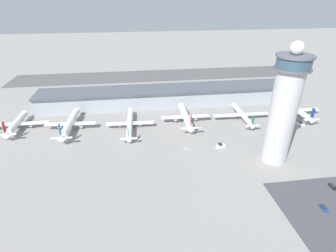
# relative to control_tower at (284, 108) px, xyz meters

# --- Properties ---
(ground_plane) EXTENTS (1000.00, 1000.00, 0.00)m
(ground_plane) POSITION_rel_control_tower_xyz_m (-46.07, 16.86, -30.82)
(ground_plane) COLOR gray
(terminal_building) EXTENTS (209.12, 25.00, 14.07)m
(terminal_building) POSITION_rel_control_tower_xyz_m (-46.07, 86.86, -23.69)
(terminal_building) COLOR #A3A8B2
(terminal_building) RESTS_ON ground
(runway_strip) EXTENTS (313.68, 44.00, 0.01)m
(runway_strip) POSITION_rel_control_tower_xyz_m (-46.07, 169.63, -30.82)
(runway_strip) COLOR #515154
(runway_strip) RESTS_ON ground
(control_tower) EXTENTS (17.44, 17.44, 64.00)m
(control_tower) POSITION_rel_control_tower_xyz_m (0.00, 0.00, 0.00)
(control_tower) COLOR #BCBCC1
(control_tower) RESTS_ON ground
(airplane_gate_alpha) EXTENTS (40.96, 34.14, 13.46)m
(airplane_gate_alpha) POSITION_rel_control_tower_xyz_m (-154.77, 56.00, -26.34)
(airplane_gate_alpha) COLOR white
(airplane_gate_alpha) RESTS_ON ground
(airplane_gate_bravo) EXTENTS (33.80, 42.45, 14.46)m
(airplane_gate_bravo) POSITION_rel_control_tower_xyz_m (-119.03, 50.79, -26.13)
(airplane_gate_bravo) COLOR white
(airplane_gate_bravo) RESTS_ON ground
(airplane_gate_charlie) EXTENTS (32.70, 44.86, 11.70)m
(airplane_gate_charlie) POSITION_rel_control_tower_xyz_m (-79.10, 47.74, -27.05)
(airplane_gate_charlie) COLOR white
(airplane_gate_charlie) RESTS_ON ground
(airplane_gate_delta) EXTENTS (34.49, 39.65, 14.62)m
(airplane_gate_delta) POSITION_rel_control_tower_xyz_m (-39.86, 51.07, -25.98)
(airplane_gate_delta) COLOR white
(airplane_gate_delta) RESTS_ON ground
(airplane_gate_echo) EXTENTS (41.72, 38.32, 11.37)m
(airplane_gate_echo) POSITION_rel_control_tower_xyz_m (1.70, 50.36, -26.85)
(airplane_gate_echo) COLOR white
(airplane_gate_echo) RESTS_ON ground
(airplane_gate_foxtrot) EXTENTS (37.06, 36.26, 13.49)m
(airplane_gate_foxtrot) POSITION_rel_control_tower_xyz_m (44.20, 50.81, -26.22)
(airplane_gate_foxtrot) COLOR silver
(airplane_gate_foxtrot) RESTS_ON ground
(service_truck_catering) EXTENTS (6.72, 4.24, 2.51)m
(service_truck_catering) POSITION_rel_control_tower_xyz_m (39.20, 36.56, -29.96)
(service_truck_catering) COLOR black
(service_truck_catering) RESTS_ON ground
(service_truck_fuel) EXTENTS (6.18, 3.81, 2.84)m
(service_truck_fuel) POSITION_rel_control_tower_xyz_m (-25.28, 15.60, -29.84)
(service_truck_fuel) COLOR black
(service_truck_fuel) RESTS_ON ground
(service_truck_baggage) EXTENTS (6.80, 4.27, 2.95)m
(service_truck_baggage) POSITION_rel_control_tower_xyz_m (19.01, 29.93, -29.80)
(service_truck_baggage) COLOR black
(service_truck_baggage) RESTS_ON ground
(car_blue_compact) EXTENTS (1.89, 4.60, 1.43)m
(car_blue_compact) POSITION_rel_control_tower_xyz_m (16.79, -26.67, -30.27)
(car_blue_compact) COLOR black
(car_blue_compact) RESTS_ON ground
(car_green_van) EXTENTS (1.95, 4.29, 1.46)m
(car_green_van) POSITION_rel_control_tower_xyz_m (3.34, -38.89, -30.26)
(car_green_van) COLOR black
(car_green_van) RESTS_ON ground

